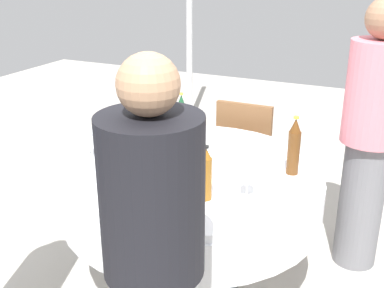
# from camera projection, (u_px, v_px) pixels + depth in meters

# --- Properties ---
(ground_plane) EXTENTS (10.00, 10.00, 0.00)m
(ground_plane) POSITION_uv_depth(u_px,v_px,m) (192.00, 280.00, 2.89)
(ground_plane) COLOR #B7B2A8
(dining_table) EXTENTS (1.43, 1.43, 0.74)m
(dining_table) POSITION_uv_depth(u_px,v_px,m) (192.00, 191.00, 2.68)
(dining_table) COLOR white
(dining_table) RESTS_ON ground_plane
(bottle_green_rear) EXTENTS (0.06, 0.06, 0.26)m
(bottle_green_rear) POSITION_uv_depth(u_px,v_px,m) (124.00, 176.00, 2.24)
(bottle_green_rear) COLOR #2D6B38
(bottle_green_rear) RESTS_ON dining_table
(bottle_amber_mid) EXTENTS (0.06, 0.06, 0.27)m
(bottle_amber_mid) POSITION_uv_depth(u_px,v_px,m) (206.00, 174.00, 2.23)
(bottle_amber_mid) COLOR #8C5619
(bottle_amber_mid) RESTS_ON dining_table
(bottle_green_north) EXTENTS (0.06, 0.06, 0.32)m
(bottle_green_north) POSITION_uv_depth(u_px,v_px,m) (195.00, 140.00, 2.59)
(bottle_green_north) COLOR #2D6B38
(bottle_green_north) RESTS_ON dining_table
(bottle_brown_right) EXTENTS (0.07, 0.07, 0.32)m
(bottle_brown_right) POSITION_uv_depth(u_px,v_px,m) (294.00, 147.00, 2.50)
(bottle_brown_right) COLOR #593314
(bottle_brown_right) RESTS_ON dining_table
(bottle_dark_green_front) EXTENTS (0.07, 0.07, 0.28)m
(bottle_dark_green_front) POSITION_uv_depth(u_px,v_px,m) (181.00, 117.00, 3.03)
(bottle_dark_green_front) COLOR #194728
(bottle_dark_green_front) RESTS_ON dining_table
(wine_glass_right) EXTENTS (0.07, 0.07, 0.14)m
(wine_glass_right) POSITION_uv_depth(u_px,v_px,m) (184.00, 205.00, 2.01)
(wine_glass_right) COLOR white
(wine_glass_right) RESTS_ON dining_table
(wine_glass_front) EXTENTS (0.07, 0.07, 0.15)m
(wine_glass_front) POSITION_uv_depth(u_px,v_px,m) (247.00, 177.00, 2.26)
(wine_glass_front) COLOR white
(wine_glass_front) RESTS_ON dining_table
(wine_glass_east) EXTENTS (0.06, 0.06, 0.13)m
(wine_glass_east) POSITION_uv_depth(u_px,v_px,m) (150.00, 193.00, 2.15)
(wine_glass_east) COLOR white
(wine_glass_east) RESTS_ON dining_table
(wine_glass_outer) EXTENTS (0.06, 0.06, 0.14)m
(wine_glass_outer) POSITION_uv_depth(u_px,v_px,m) (183.00, 142.00, 2.68)
(wine_glass_outer) COLOR white
(wine_glass_outer) RESTS_ON dining_table
(wine_glass_inner) EXTENTS (0.07, 0.07, 0.15)m
(wine_glass_inner) POSITION_uv_depth(u_px,v_px,m) (91.00, 138.00, 2.73)
(wine_glass_inner) COLOR white
(wine_glass_inner) RESTS_ON dining_table
(plate_inner) EXTENTS (0.20, 0.20, 0.04)m
(plate_inner) POSITION_uv_depth(u_px,v_px,m) (166.00, 181.00, 2.43)
(plate_inner) COLOR white
(plate_inner) RESTS_ON dining_table
(plate_far) EXTENTS (0.24, 0.24, 0.04)m
(plate_far) POSITION_uv_depth(u_px,v_px,m) (193.00, 145.00, 2.90)
(plate_far) COLOR white
(plate_far) RESTS_ON dining_table
(spoon_mid) EXTENTS (0.03, 0.18, 0.00)m
(spoon_mid) POSITION_uv_depth(u_px,v_px,m) (284.00, 185.00, 2.41)
(spoon_mid) COLOR silver
(spoon_mid) RESTS_ON dining_table
(folded_napkin) EXTENTS (0.18, 0.18, 0.02)m
(folded_napkin) POSITION_uv_depth(u_px,v_px,m) (238.00, 161.00, 2.67)
(folded_napkin) COLOR white
(folded_napkin) RESTS_ON dining_table
(person_mid) EXTENTS (0.34, 0.34, 1.56)m
(person_mid) POSITION_uv_depth(u_px,v_px,m) (154.00, 271.00, 1.64)
(person_mid) COLOR #4C3F33
(person_mid) RESTS_ON ground_plane
(person_north) EXTENTS (0.34, 0.34, 1.62)m
(person_north) POSITION_uv_depth(u_px,v_px,m) (370.00, 134.00, 2.78)
(person_north) COLOR slate
(person_north) RESTS_ON ground_plane
(chair_east) EXTENTS (0.40, 0.40, 0.87)m
(chair_east) POSITION_uv_depth(u_px,v_px,m) (247.00, 147.00, 3.51)
(chair_east) COLOR brown
(chair_east) RESTS_ON ground_plane
(tent_pole_secondary) EXTENTS (0.07, 0.07, 2.47)m
(tent_pole_secondary) POSITION_uv_depth(u_px,v_px,m) (189.00, 13.00, 5.19)
(tent_pole_secondary) COLOR #B2B5B7
(tent_pole_secondary) RESTS_ON ground_plane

